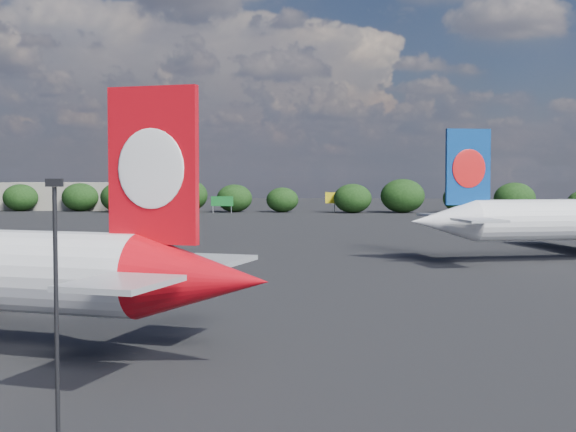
{
  "coord_description": "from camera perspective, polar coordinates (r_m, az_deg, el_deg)",
  "views": [
    {
      "loc": [
        20.78,
        -36.52,
        10.57
      ],
      "look_at": [
        16.0,
        12.0,
        8.0
      ],
      "focal_mm": 50.0,
      "sensor_mm": 36.0,
      "label": 1
    }
  ],
  "objects": [
    {
      "name": "horizon_treeline",
      "position": [
        218.95,
        -1.07,
        1.32
      ],
      "size": [
        205.72,
        16.1,
        9.33
      ],
      "color": "black",
      "rests_on": "ground"
    },
    {
      "name": "highway_sign",
      "position": [
        216.15,
        -4.71,
        1.04
      ],
      "size": [
        6.0,
        0.3,
        4.5
      ],
      "color": "#156B27",
      "rests_on": "ground"
    },
    {
      "name": "billboard_yellow",
      "position": [
        218.8,
        3.33,
        1.26
      ],
      "size": [
        5.0,
        0.3,
        5.5
      ],
      "color": "yellow",
      "rests_on": "ground"
    },
    {
      "name": "ground",
      "position": [
        99.29,
        -6.49,
        -3.11
      ],
      "size": [
        500.0,
        500.0,
        0.0
      ],
      "primitive_type": "plane",
      "color": "black",
      "rests_on": "ground"
    },
    {
      "name": "terminal_building",
      "position": [
        244.18,
        -14.94,
        1.38
      ],
      "size": [
        42.0,
        16.0,
        8.0
      ],
      "color": "gray",
      "rests_on": "ground"
    },
    {
      "name": "apron_lamp_post",
      "position": [
        29.29,
        -16.16,
        -6.39
      ],
      "size": [
        0.55,
        0.3,
        10.41
      ],
      "color": "black",
      "rests_on": "ground"
    }
  ]
}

